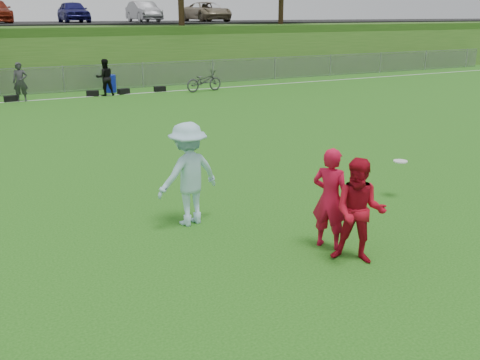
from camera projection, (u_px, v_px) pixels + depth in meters
ground at (271, 237)px, 9.29m from camera, size 120.00×120.00×0.00m
sideline_far at (73, 98)px, 24.57m from camera, size 60.00×0.10×0.01m
fence at (64, 79)px, 26.07m from camera, size 58.00×0.06×1.30m
berm at (33, 48)px, 35.15m from camera, size 120.00×18.00×3.00m
parking_lot at (26, 23)px, 36.38m from camera, size 120.00×12.00×0.10m
car_row at (8, 12)px, 34.79m from camera, size 32.04×5.18×1.44m
spectator_row at (2, 83)px, 23.05m from camera, size 7.95×0.65×1.69m
gear_bags at (99, 93)px, 25.16m from camera, size 7.43×0.44×0.26m
player_red_left at (330, 198)px, 8.68m from camera, size 0.67×0.74×1.69m
player_red_center at (359, 211)px, 8.16m from camera, size 1.02×1.02×1.66m
player_blue at (188, 174)px, 9.64m from camera, size 1.34×0.94×1.90m
frisbee at (400, 161)px, 11.12m from camera, size 0.29×0.29×0.03m
recycling_bin at (110, 84)px, 26.18m from camera, size 0.69×0.69×0.84m
bicycle at (204, 81)px, 26.46m from camera, size 2.03×0.95×1.03m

